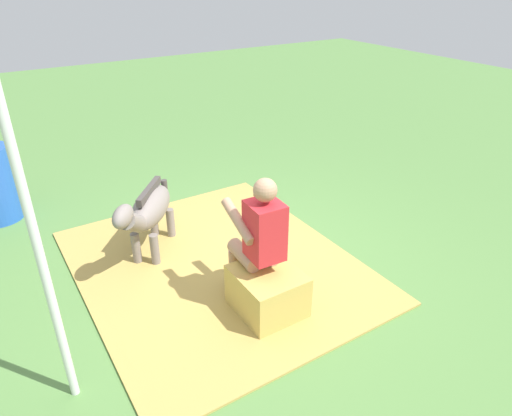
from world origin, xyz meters
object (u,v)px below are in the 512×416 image
person_seated (258,236)px  pony_standing (148,211)px  hay_bale (267,292)px  tent_pole_left (41,259)px

person_seated → pony_standing: 1.41m
hay_bale → person_seated: 0.52m
hay_bale → pony_standing: 1.57m
pony_standing → person_seated: bearing=-157.0°
hay_bale → tent_pole_left: bearing=90.2°
hay_bale → tent_pole_left: tent_pole_left is taller
hay_bale → person_seated: size_ratio=0.46×
person_seated → pony_standing: person_seated is taller
tent_pole_left → pony_standing: bearing=-38.9°
person_seated → tent_pole_left: tent_pole_left is taller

